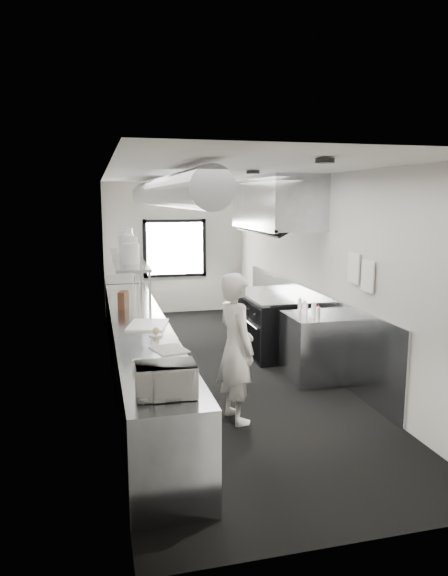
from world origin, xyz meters
TOP-DOWN VIEW (x-y plane):
  - floor at (0.00, 0.00)m, footprint 3.00×8.00m
  - ceiling at (0.00, 0.00)m, footprint 3.00×8.00m
  - wall_back at (0.00, 4.00)m, footprint 3.00×0.02m
  - wall_front at (0.00, -4.00)m, footprint 3.00×0.02m
  - wall_left at (-1.50, 0.00)m, footprint 0.02×8.00m
  - wall_right at (1.50, 0.00)m, footprint 0.02×8.00m
  - wall_cladding at (1.48, 0.30)m, footprint 0.03×5.50m
  - hvac_duct at (-0.70, 0.40)m, footprint 0.40×6.40m
  - service_window at (0.00, 3.96)m, footprint 1.36×0.05m
  - exhaust_hood at (1.10, 0.70)m, footprint 0.81×2.20m
  - prep_counter at (-1.15, -0.50)m, footprint 0.70×6.00m
  - pass_shelf at (-1.19, 1.00)m, footprint 0.45×3.00m
  - range at (1.04, 0.70)m, footprint 0.88×1.60m
  - bottle_station at (1.15, -0.70)m, footprint 0.65×0.80m
  - far_work_table at (-1.15, 3.20)m, footprint 0.70×1.20m
  - notice_sheet_a at (1.47, -1.20)m, footprint 0.02×0.28m
  - notice_sheet_b at (1.47, -1.55)m, footprint 0.02×0.28m
  - line_cook at (-0.20, -1.73)m, footprint 0.51×0.68m
  - microwave at (-1.16, -3.10)m, footprint 0.45×0.35m
  - deli_tub_a at (-1.31, -2.39)m, footprint 0.17×0.17m
  - deli_tub_b at (-1.27, -2.45)m, footprint 0.14×0.14m
  - newspaper at (-0.96, -1.84)m, footprint 0.41×0.46m
  - small_plate at (-1.02, -1.24)m, footprint 0.19×0.19m
  - pastry at (-1.02, -1.24)m, footprint 0.08×0.08m
  - cutting_board at (-1.07, -0.73)m, footprint 0.60×0.70m
  - knife_block at (-1.30, 0.40)m, footprint 0.17×0.24m
  - plate_stack_a at (-1.20, 0.17)m, footprint 0.27×0.27m
  - plate_stack_b at (-1.18, 0.72)m, footprint 0.28×0.28m
  - plate_stack_c at (-1.18, 1.26)m, footprint 0.25×0.25m
  - plate_stack_d at (-1.18, 1.76)m, footprint 0.33×0.33m
  - squeeze_bottle_a at (1.09, -1.02)m, footprint 0.07×0.07m
  - squeeze_bottle_b at (1.11, -0.83)m, footprint 0.08×0.08m
  - squeeze_bottle_c at (1.07, -0.66)m, footprint 0.06×0.06m
  - squeeze_bottle_d at (1.10, -0.54)m, footprint 0.06×0.06m
  - squeeze_bottle_e at (1.11, -0.36)m, footprint 0.06×0.06m

SIDE VIEW (x-z plane):
  - floor at x=0.00m, z-range -0.01..0.01m
  - prep_counter at x=-1.15m, z-range 0.00..0.90m
  - bottle_station at x=1.15m, z-range 0.00..0.90m
  - far_work_table at x=-1.15m, z-range 0.00..0.90m
  - range at x=1.04m, z-range 0.00..0.94m
  - wall_cladding at x=1.48m, z-range 0.00..1.10m
  - line_cook at x=-0.20m, z-range 0.00..1.67m
  - newspaper at x=-0.96m, z-range 0.90..0.91m
  - small_plate at x=-1.02m, z-range 0.90..0.91m
  - cutting_board at x=-1.07m, z-range 0.90..0.92m
  - deli_tub_a at x=-1.31m, z-range 0.90..0.99m
  - deli_tub_b at x=-1.27m, z-range 0.90..1.00m
  - pastry at x=-1.02m, z-range 0.91..1.00m
  - squeeze_bottle_d at x=1.10m, z-range 0.90..1.06m
  - squeeze_bottle_c at x=1.07m, z-range 0.90..1.06m
  - squeeze_bottle_e at x=1.11m, z-range 0.90..1.06m
  - squeeze_bottle_a at x=1.09m, z-range 0.90..1.08m
  - squeeze_bottle_b at x=1.11m, z-range 0.90..1.09m
  - knife_block at x=-1.30m, z-range 0.90..1.14m
  - microwave at x=-1.16m, z-range 0.90..1.17m
  - service_window at x=0.00m, z-range 0.77..2.02m
  - wall_back at x=0.00m, z-range 0.00..2.80m
  - wall_front at x=0.00m, z-range 0.00..2.80m
  - wall_left at x=-1.50m, z-range 0.00..2.80m
  - wall_right at x=1.50m, z-range 0.00..2.80m
  - pass_shelf at x=-1.19m, z-range 1.20..1.88m
  - notice_sheet_b at x=1.47m, z-range 1.36..1.74m
  - notice_sheet_a at x=1.47m, z-range 1.41..1.79m
  - plate_stack_a at x=-1.20m, z-range 1.57..1.85m
  - plate_stack_c at x=-1.18m, z-range 1.57..1.90m
  - plate_stack_b at x=-1.18m, z-range 1.57..1.91m
  - plate_stack_d at x=-1.18m, z-range 1.57..1.97m
  - exhaust_hood at x=1.10m, z-range 1.95..2.83m
  - hvac_duct at x=-0.70m, z-range 2.35..2.75m
  - ceiling at x=0.00m, z-range 2.79..2.80m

